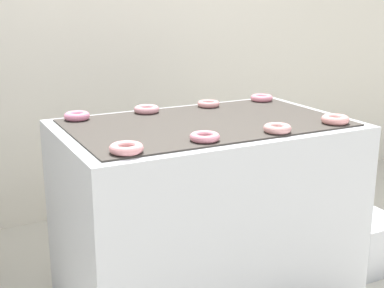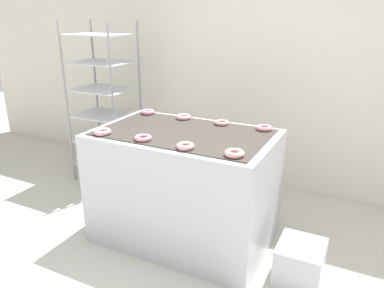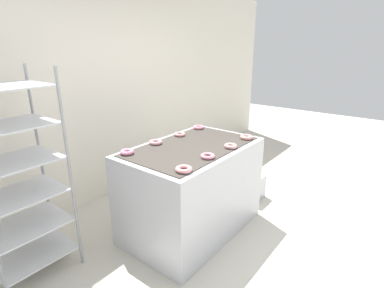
{
  "view_description": "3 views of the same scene",
  "coord_description": "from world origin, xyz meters",
  "views": [
    {
      "loc": [
        -1.24,
        -1.58,
        1.57
      ],
      "look_at": [
        0.0,
        0.85,
        0.82
      ],
      "focal_mm": 50.0,
      "sensor_mm": 36.0,
      "label": 1
    },
    {
      "loc": [
        1.34,
        -1.82,
        1.88
      ],
      "look_at": [
        0.0,
        0.85,
        0.82
      ],
      "focal_mm": 35.0,
      "sensor_mm": 36.0,
      "label": 2
    },
    {
      "loc": [
        -2.26,
        -1.06,
        1.95
      ],
      "look_at": [
        0.0,
        0.7,
        0.99
      ],
      "focal_mm": 28.0,
      "sensor_mm": 36.0,
      "label": 3
    }
  ],
  "objects": [
    {
      "name": "wall_back",
      "position": [
        0.0,
        2.12,
        1.4
      ],
      "size": [
        8.0,
        0.05,
        2.8
      ],
      "color": "silver",
      "rests_on": "ground_plane"
    },
    {
      "name": "donut_near_right",
      "position": [
        0.55,
        0.38,
        0.99
      ],
      "size": [
        0.14,
        0.14,
        0.04
      ],
      "primitive_type": "torus",
      "color": "pink",
      "rests_on": "fryer_machine"
    },
    {
      "name": "donut_far_right",
      "position": [
        0.56,
        1.04,
        0.99
      ],
      "size": [
        0.13,
        0.13,
        0.04
      ],
      "primitive_type": "torus",
      "color": "pink",
      "rests_on": "fryer_machine"
    },
    {
      "name": "donut_far_midright",
      "position": [
        0.19,
        1.03,
        0.99
      ],
      "size": [
        0.13,
        0.13,
        0.03
      ],
      "primitive_type": "torus",
      "color": "#D88D8D",
      "rests_on": "fryer_machine"
    },
    {
      "name": "donut_far_left",
      "position": [
        -0.56,
        1.04,
        0.99
      ],
      "size": [
        0.13,
        0.13,
        0.04
      ],
      "primitive_type": "torus",
      "color": "pink",
      "rests_on": "fryer_machine"
    },
    {
      "name": "donut_near_left",
      "position": [
        -0.54,
        0.37,
        0.99
      ],
      "size": [
        0.14,
        0.14,
        0.04
      ],
      "primitive_type": "torus",
      "color": "pink",
      "rests_on": "fryer_machine"
    },
    {
      "name": "donut_far_midleft",
      "position": [
        -0.18,
        1.04,
        0.99
      ],
      "size": [
        0.14,
        0.14,
        0.04
      ],
      "primitive_type": "torus",
      "color": "pink",
      "rests_on": "fryer_machine"
    },
    {
      "name": "glaze_bin",
      "position": [
        1.03,
        0.55,
        0.16
      ],
      "size": [
        0.32,
        0.36,
        0.31
      ],
      "color": "#B7BABF",
      "rests_on": "ground_plane"
    },
    {
      "name": "donut_near_midright",
      "position": [
        0.19,
        0.37,
        0.99
      ],
      "size": [
        0.13,
        0.13,
        0.04
      ],
      "primitive_type": "torus",
      "color": "#D3938F",
      "rests_on": "fryer_machine"
    },
    {
      "name": "fryer_machine",
      "position": [
        0.0,
        0.7,
        0.48
      ],
      "size": [
        1.45,
        0.91,
        0.97
      ],
      "color": "#B7BABF",
      "rests_on": "ground_plane"
    },
    {
      "name": "donut_near_midleft",
      "position": [
        -0.18,
        0.39,
        0.99
      ],
      "size": [
        0.13,
        0.13,
        0.03
      ],
      "primitive_type": "torus",
      "color": "pink",
      "rests_on": "fryer_machine"
    }
  ]
}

